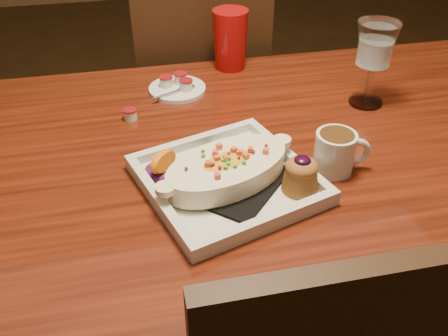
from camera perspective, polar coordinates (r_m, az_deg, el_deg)
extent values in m
cube|color=maroon|center=(1.06, 2.64, 1.37)|extent=(1.50, 0.90, 0.04)
cylinder|color=black|center=(1.80, 20.36, 0.59)|extent=(0.07, 0.07, 0.71)
cube|color=black|center=(1.79, -3.13, 6.50)|extent=(0.42, 0.42, 0.04)
cylinder|color=black|center=(2.08, 0.92, 3.87)|extent=(0.04, 0.04, 0.45)
cylinder|color=black|center=(2.04, -8.43, 2.77)|extent=(0.04, 0.04, 0.45)
cylinder|color=black|center=(1.81, 3.31, -1.76)|extent=(0.04, 0.04, 0.45)
cylinder|color=black|center=(1.77, -7.42, -3.16)|extent=(0.04, 0.04, 0.45)
cube|color=black|center=(1.51, -2.22, 11.26)|extent=(0.40, 0.03, 0.46)
cube|color=silver|center=(0.94, 0.38, -1.73)|extent=(0.37, 0.37, 0.01)
cube|color=black|center=(0.94, 0.38, -1.30)|extent=(0.26, 0.26, 0.01)
ellipsoid|color=gold|center=(0.92, 0.39, -0.03)|extent=(0.24, 0.19, 0.04)
ellipsoid|color=#5B1458|center=(0.96, -7.15, -0.22)|extent=(0.07, 0.07, 0.02)
cone|color=#946025|center=(0.92, 8.73, -1.17)|extent=(0.07, 0.07, 0.05)
ellipsoid|color=#946025|center=(0.90, 8.87, 0.10)|extent=(0.06, 0.06, 0.03)
ellipsoid|color=black|center=(0.89, 8.96, 0.87)|extent=(0.03, 0.03, 0.01)
cylinder|color=silver|center=(0.99, 12.50, 1.74)|extent=(0.08, 0.08, 0.08)
cylinder|color=#3C2410|center=(0.97, 12.76, 3.40)|extent=(0.07, 0.07, 0.02)
torus|color=silver|center=(1.00, 14.83, 1.82)|extent=(0.06, 0.02, 0.06)
cylinder|color=silver|center=(1.26, 15.85, 7.32)|extent=(0.08, 0.08, 0.01)
cylinder|color=silver|center=(1.24, 16.20, 9.21)|extent=(0.01, 0.01, 0.09)
cone|color=silver|center=(1.21, 16.98, 13.31)|extent=(0.10, 0.10, 0.10)
cylinder|color=silver|center=(1.28, -5.36, 8.98)|extent=(0.14, 0.14, 0.01)
cylinder|color=silver|center=(1.28, -6.61, 9.74)|extent=(0.03, 0.03, 0.02)
cylinder|color=maroon|center=(1.27, -6.65, 10.28)|extent=(0.03, 0.03, 0.00)
cylinder|color=silver|center=(1.29, -4.99, 10.16)|extent=(0.03, 0.03, 0.02)
cylinder|color=maroon|center=(1.29, -5.02, 10.69)|extent=(0.03, 0.03, 0.00)
cylinder|color=silver|center=(1.26, -4.36, 9.41)|extent=(0.03, 0.03, 0.02)
cylinder|color=maroon|center=(1.25, -4.38, 9.95)|extent=(0.03, 0.03, 0.00)
cylinder|color=silver|center=(1.17, -10.66, 6.01)|extent=(0.03, 0.03, 0.02)
cylinder|color=maroon|center=(1.16, -10.73, 6.53)|extent=(0.03, 0.03, 0.00)
cone|color=#9F0B0C|center=(1.37, 0.72, 14.46)|extent=(0.09, 0.09, 0.16)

